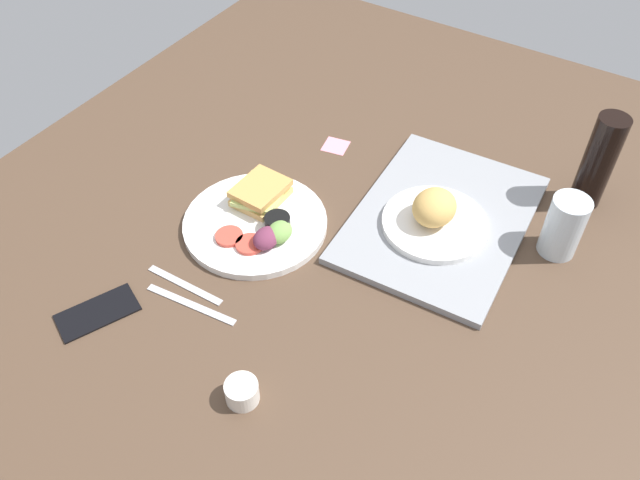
{
  "coord_description": "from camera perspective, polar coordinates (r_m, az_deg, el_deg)",
  "views": [
    {
      "loc": [
        75.6,
        49.26,
        95.81
      ],
      "look_at": [
        2.0,
        3.0,
        4.0
      ],
      "focal_mm": 36.6,
      "sensor_mm": 36.0,
      "label": 1
    }
  ],
  "objects": [
    {
      "name": "sticky_note",
      "position": [
        1.54,
        1.38,
        8.23
      ],
      "size": [
        6.56,
        6.56,
        0.12
      ],
      "primitive_type": "cube",
      "rotation": [
        0.0,
        0.0,
        0.19
      ],
      "color": "pink",
      "rests_on": "ground_plane"
    },
    {
      "name": "fork",
      "position": [
        1.26,
        -11.74,
        -3.84
      ],
      "size": [
        1.76,
        17.03,
        0.5
      ],
      "primitive_type": "cube",
      "rotation": [
        0.0,
        0.0,
        1.59
      ],
      "color": "#B7B7BC",
      "rests_on": "ground_plane"
    },
    {
      "name": "bread_plate_near",
      "position": [
        1.33,
        9.99,
        2.08
      ],
      "size": [
        21.55,
        21.55,
        8.17
      ],
      "color": "white",
      "rests_on": "serving_tray"
    },
    {
      "name": "plate_with_salad",
      "position": [
        1.34,
        -5.4,
        1.82
      ],
      "size": [
        29.62,
        29.62,
        5.4
      ],
      "color": "white",
      "rests_on": "ground_plane"
    },
    {
      "name": "serving_tray",
      "position": [
        1.37,
        10.54,
        1.84
      ],
      "size": [
        46.72,
        35.39,
        1.6
      ],
      "primitive_type": "cube",
      "rotation": [
        0.0,
        0.0,
        0.05
      ],
      "color": "gray",
      "rests_on": "ground_plane"
    },
    {
      "name": "espresso_cup",
      "position": [
        1.09,
        -6.84,
        -13.05
      ],
      "size": [
        5.6,
        5.6,
        4.0
      ],
      "primitive_type": "cylinder",
      "color": "silver",
      "rests_on": "ground_plane"
    },
    {
      "name": "cell_phone",
      "position": [
        1.26,
        -18.9,
        -5.97
      ],
      "size": [
        16.09,
        12.63,
        0.8
      ],
      "primitive_type": "cube",
      "rotation": [
        0.0,
        0.0,
        -0.44
      ],
      "color": "black",
      "rests_on": "ground_plane"
    },
    {
      "name": "soda_bottle",
      "position": [
        1.45,
        23.17,
        6.31
      ],
      "size": [
        6.4,
        6.4,
        21.42
      ],
      "primitive_type": "cylinder",
      "color": "black",
      "rests_on": "ground_plane"
    },
    {
      "name": "drinking_glass",
      "position": [
        1.34,
        20.55,
        1.12
      ],
      "size": [
        7.4,
        7.4,
        13.14
      ],
      "primitive_type": "cylinder",
      "color": "silver",
      "rests_on": "ground_plane"
    },
    {
      "name": "ground_plane",
      "position": [
        1.33,
        -0.64,
        -0.6
      ],
      "size": [
        190.0,
        150.0,
        3.0
      ],
      "primitive_type": "cube",
      "color": "#4C3828"
    },
    {
      "name": "knife",
      "position": [
        1.23,
        -11.22,
        -5.52
      ],
      "size": [
        3.25,
        19.05,
        0.5
      ],
      "primitive_type": "cube",
      "rotation": [
        0.0,
        0.0,
        1.67
      ],
      "color": "#B7B7BC",
      "rests_on": "ground_plane"
    }
  ]
}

